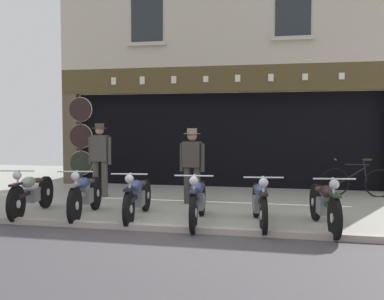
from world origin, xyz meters
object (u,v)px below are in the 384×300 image
(motorcycle_left, at_px, (86,194))
(motorcycle_center, at_px, (198,199))
(motorcycle_center_left, at_px, (138,196))
(advert_board_near, at_px, (275,123))
(motorcycle_right, at_px, (324,203))
(salesman_left, at_px, (100,156))
(advert_board_far, at_px, (321,120))
(shopkeeper_center, at_px, (192,162))
(motorcycle_far_left, at_px, (32,192))
(tyre_sign_pole, at_px, (81,137))
(motorcycle_center_right, at_px, (260,201))
(leaning_bicycle, at_px, (357,181))

(motorcycle_left, relative_size, motorcycle_center, 0.99)
(motorcycle_center_left, bearing_deg, advert_board_near, -124.05)
(motorcycle_right, xyz_separation_m, salesman_left, (-4.93, 2.30, 0.55))
(motorcycle_center_left, distance_m, advert_board_far, 5.94)
(shopkeeper_center, bearing_deg, motorcycle_far_left, 39.42)
(motorcycle_far_left, relative_size, motorcycle_right, 1.00)
(motorcycle_left, xyz_separation_m, tyre_sign_pole, (-1.42, 2.73, 0.97))
(motorcycle_center_right, relative_size, leaning_bicycle, 1.16)
(motorcycle_center, distance_m, advert_board_far, 5.46)
(motorcycle_center_right, distance_m, advert_board_near, 4.81)
(advert_board_far, bearing_deg, motorcycle_left, -135.27)
(shopkeeper_center, height_order, advert_board_far, advert_board_far)
(salesman_left, height_order, advert_board_far, advert_board_far)
(advert_board_near, distance_m, advert_board_far, 1.20)
(motorcycle_left, relative_size, salesman_left, 1.16)
(shopkeeper_center, relative_size, advert_board_near, 1.82)
(motorcycle_center_left, relative_size, motorcycle_right, 1.03)
(salesman_left, bearing_deg, motorcycle_far_left, 77.59)
(advert_board_far, bearing_deg, advert_board_near, -179.99)
(motorcycle_center_right, height_order, tyre_sign_pole, tyre_sign_pole)
(motorcycle_right, bearing_deg, motorcycle_far_left, -8.36)
(motorcycle_center, height_order, advert_board_far, advert_board_far)
(motorcycle_center_right, bearing_deg, advert_board_far, -114.97)
(motorcycle_right, height_order, leaning_bicycle, motorcycle_right)
(motorcycle_far_left, relative_size, tyre_sign_pole, 0.83)
(motorcycle_center, bearing_deg, tyre_sign_pole, -43.51)
(motorcycle_far_left, distance_m, advert_board_far, 7.44)
(shopkeeper_center, xyz_separation_m, advert_board_far, (2.92, 2.83, 0.93))
(motorcycle_center_left, bearing_deg, salesman_left, -58.45)
(motorcycle_right, relative_size, advert_board_far, 1.94)
(motorcycle_right, bearing_deg, motorcycle_left, -9.07)
(motorcycle_right, distance_m, leaning_bicycle, 3.77)
(motorcycle_far_left, height_order, motorcycle_center_right, motorcycle_far_left)
(motorcycle_right, distance_m, shopkeeper_center, 3.21)
(motorcycle_left, height_order, motorcycle_right, motorcycle_left)
(salesman_left, relative_size, tyre_sign_pole, 0.72)
(shopkeeper_center, relative_size, leaning_bicycle, 0.97)
(motorcycle_right, relative_size, advert_board_near, 2.22)
(motorcycle_right, bearing_deg, leaning_bicycle, -114.32)
(motorcycle_center, xyz_separation_m, advert_board_near, (1.24, 4.68, 1.34))
(motorcycle_center, distance_m, salesman_left, 3.69)
(motorcycle_center, height_order, leaning_bicycle, motorcycle_center)
(salesman_left, bearing_deg, tyre_sign_pole, -38.02)
(motorcycle_far_left, distance_m, tyre_sign_pole, 2.96)
(motorcycle_center, height_order, advert_board_near, advert_board_near)
(motorcycle_far_left, xyz_separation_m, motorcycle_left, (1.09, 0.04, 0.00))
(advert_board_far, bearing_deg, motorcycle_center_right, -106.66)
(motorcycle_left, distance_m, leaning_bicycle, 6.40)
(motorcycle_far_left, bearing_deg, advert_board_near, -143.60)
(shopkeeper_center, bearing_deg, salesman_left, -4.29)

